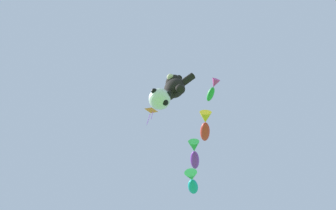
# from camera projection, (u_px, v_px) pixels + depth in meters

# --- Properties ---
(teddy_bear_kite) EXTENTS (2.49, 1.09, 2.52)m
(teddy_bear_kite) POSITION_uv_depth(u_px,v_px,m) (174.00, 86.00, 12.20)
(teddy_bear_kite) COLOR black
(soccer_ball_kite) EXTENTS (1.18, 1.17, 1.08)m
(soccer_ball_kite) POSITION_uv_depth(u_px,v_px,m) (160.00, 99.00, 10.92)
(soccer_ball_kite) COLOR white
(fish_kite_emerald) EXTENTS (1.33, 1.30, 0.48)m
(fish_kite_emerald) POSITION_uv_depth(u_px,v_px,m) (213.00, 89.00, 13.43)
(fish_kite_emerald) COLOR green
(fish_kite_crimson) EXTENTS (1.57, 2.12, 0.76)m
(fish_kite_crimson) POSITION_uv_depth(u_px,v_px,m) (205.00, 125.00, 14.28)
(fish_kite_crimson) COLOR red
(fish_kite_violet) EXTENTS (1.62, 2.38, 0.79)m
(fish_kite_violet) POSITION_uv_depth(u_px,v_px,m) (194.00, 153.00, 16.06)
(fish_kite_violet) COLOR purple
(fish_kite_teal) EXTENTS (1.52, 2.18, 0.97)m
(fish_kite_teal) POSITION_uv_depth(u_px,v_px,m) (192.00, 181.00, 17.11)
(fish_kite_teal) COLOR #19ADB2
(diamond_kite) EXTENTS (0.69, 0.68, 2.64)m
(diamond_kite) POSITION_uv_depth(u_px,v_px,m) (151.00, 112.00, 15.21)
(diamond_kite) COLOR orange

